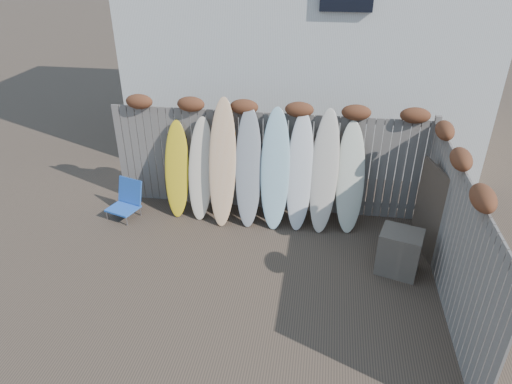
# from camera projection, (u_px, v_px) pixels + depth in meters

# --- Properties ---
(ground) EXTENTS (80.00, 80.00, 0.00)m
(ground) POSITION_uv_depth(u_px,v_px,m) (244.00, 284.00, 7.18)
(ground) COLOR #493A2D
(back_fence) EXTENTS (6.05, 0.28, 2.24)m
(back_fence) POSITION_uv_depth(u_px,v_px,m) (269.00, 154.00, 8.67)
(back_fence) COLOR slate
(back_fence) RESTS_ON ground
(right_fence) EXTENTS (0.28, 4.40, 2.24)m
(right_fence) POSITION_uv_depth(u_px,v_px,m) (455.00, 231.00, 6.44)
(right_fence) COLOR slate
(right_fence) RESTS_ON ground
(house) EXTENTS (8.50, 5.50, 6.33)m
(house) POSITION_uv_depth(u_px,v_px,m) (310.00, 12.00, 11.18)
(house) COLOR silver
(house) RESTS_ON ground
(beach_chair) EXTENTS (0.68, 0.70, 0.71)m
(beach_chair) POSITION_uv_depth(u_px,v_px,m) (127.00, 200.00, 8.85)
(beach_chair) COLOR blue
(beach_chair) RESTS_ON ground
(wooden_crate) EXTENTS (0.76, 0.69, 0.74)m
(wooden_crate) POSITION_uv_depth(u_px,v_px,m) (399.00, 252.00, 7.30)
(wooden_crate) COLOR #68594E
(wooden_crate) RESTS_ON ground
(lattice_panel) EXTENTS (0.32, 1.04, 1.60)m
(lattice_panel) POSITION_uv_depth(u_px,v_px,m) (431.00, 213.00, 7.51)
(lattice_panel) COLOR #483D2B
(lattice_panel) RESTS_ON ground
(surfboard_0) EXTENTS (0.52, 0.69, 1.81)m
(surfboard_0) POSITION_uv_depth(u_px,v_px,m) (177.00, 169.00, 8.72)
(surfboard_0) COLOR gold
(surfboard_0) RESTS_ON ground
(surfboard_1) EXTENTS (0.49, 0.69, 1.91)m
(surfboard_1) POSITION_uv_depth(u_px,v_px,m) (201.00, 169.00, 8.61)
(surfboard_1) COLOR beige
(surfboard_1) RESTS_ON ground
(surfboard_2) EXTENTS (0.54, 0.83, 2.31)m
(surfboard_2) POSITION_uv_depth(u_px,v_px,m) (222.00, 163.00, 8.38)
(surfboard_2) COLOR #DEC27C
(surfboard_2) RESTS_ON ground
(surfboard_3) EXTENTS (0.55, 0.80, 2.16)m
(surfboard_3) POSITION_uv_depth(u_px,v_px,m) (248.00, 168.00, 8.37)
(surfboard_3) COLOR gray
(surfboard_3) RESTS_ON ground
(surfboard_4) EXTENTS (0.57, 0.79, 2.17)m
(surfboard_4) POSITION_uv_depth(u_px,v_px,m) (275.00, 170.00, 8.30)
(surfboard_4) COLOR #9BC6D3
(surfboard_4) RESTS_ON ground
(surfboard_5) EXTENTS (0.47, 0.75, 2.11)m
(surfboard_5) POSITION_uv_depth(u_px,v_px,m) (300.00, 172.00, 8.27)
(surfboard_5) COLOR silver
(surfboard_5) RESTS_ON ground
(surfboard_6) EXTENTS (0.54, 0.80, 2.19)m
(surfboard_6) POSITION_uv_depth(u_px,v_px,m) (324.00, 172.00, 8.20)
(surfboard_6) COLOR beige
(surfboard_6) RESTS_ON ground
(surfboard_7) EXTENTS (0.58, 0.75, 1.98)m
(surfboard_7) POSITION_uv_depth(u_px,v_px,m) (350.00, 178.00, 8.22)
(surfboard_7) COLOR beige
(surfboard_7) RESTS_ON ground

